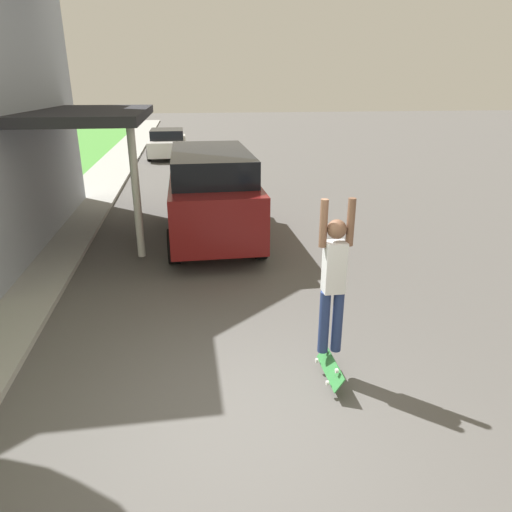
{
  "coord_description": "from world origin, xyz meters",
  "views": [
    {
      "loc": [
        -0.42,
        -4.14,
        3.5
      ],
      "look_at": [
        0.57,
        2.23,
        1.08
      ],
      "focal_mm": 32.0,
      "sensor_mm": 36.0,
      "label": 1
    }
  ],
  "objects": [
    {
      "name": "skateboarder",
      "position": [
        1.26,
        0.63,
        1.37
      ],
      "size": [
        0.41,
        0.23,
        1.96
      ],
      "color": "navy",
      "rests_on": "ground_plane"
    },
    {
      "name": "skateboard",
      "position": [
        1.22,
        0.46,
        0.23
      ],
      "size": [
        0.19,
        0.78,
        0.24
      ],
      "color": "#337F3D",
      "rests_on": "ground_plane"
    },
    {
      "name": "suv_parked",
      "position": [
        0.18,
        6.45,
        1.15
      ],
      "size": [
        2.06,
        4.81,
        2.1
      ],
      "color": "maroon",
      "rests_on": "ground_plane"
    },
    {
      "name": "sidewalk",
      "position": [
        -3.6,
        6.0,
        0.05
      ],
      "size": [
        1.8,
        80.0,
        0.1
      ],
      "color": "#9E9E99",
      "rests_on": "ground_plane"
    },
    {
      "name": "car_down_street",
      "position": [
        -1.23,
        20.25,
        0.69
      ],
      "size": [
        1.97,
        4.33,
        1.4
      ],
      "color": "silver",
      "rests_on": "ground_plane"
    },
    {
      "name": "ground_plane",
      "position": [
        0.0,
        0.0,
        0.0
      ],
      "size": [
        120.0,
        120.0,
        0.0
      ],
      "primitive_type": "plane",
      "color": "#54514F"
    }
  ]
}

